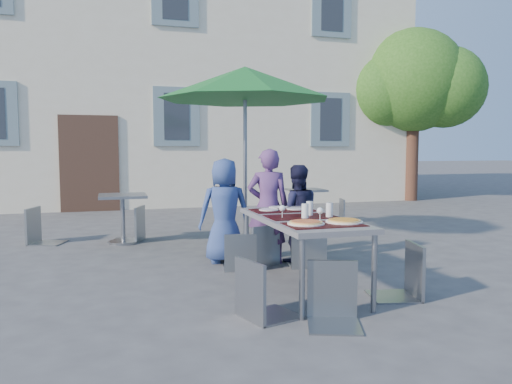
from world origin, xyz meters
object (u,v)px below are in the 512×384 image
object	(u,v)px
pizza_near_left	(306,223)
child_2	(296,214)
cafe_table_1	(306,202)
cafe_table_0	(123,210)
pizza_near_right	(344,221)
child_0	(225,211)
chair_5	(334,256)
bg_chair_l_0	(39,203)
chair_4	(405,237)
bg_chair_l_1	(268,195)
bg_chair_r_1	(338,197)
patio_umbrella	(245,85)
dining_table	(302,222)
chair_0	(240,229)
chair_1	(261,220)
bg_chair_r_0	(133,202)
child_1	(268,206)
chair_2	(308,220)
chair_3	(260,252)

from	to	relation	value
pizza_near_left	child_2	bearing A→B (deg)	71.51
cafe_table_1	cafe_table_0	bearing A→B (deg)	-164.94
pizza_near_right	child_0	world-z (taller)	child_0
chair_5	bg_chair_l_0	bearing A→B (deg)	121.95
child_0	cafe_table_0	distance (m)	2.07
chair_4	bg_chair_l_1	world-z (taller)	chair_4
cafe_table_1	bg_chair_r_1	xyz separation A→B (m)	(0.71, 0.13, 0.07)
patio_umbrella	bg_chair_r_1	distance (m)	3.49
dining_table	chair_0	distance (m)	1.06
pizza_near_right	chair_1	xyz separation A→B (m)	(-0.31, 1.63, -0.20)
bg_chair_l_1	bg_chair_r_0	bearing A→B (deg)	-158.09
child_1	chair_2	world-z (taller)	child_1
dining_table	cafe_table_0	world-z (taller)	dining_table
dining_table	bg_chair_r_0	xyz separation A→B (m)	(-1.52, 3.25, -0.09)
child_2	bg_chair_l_1	bearing A→B (deg)	-90.14
chair_2	chair_5	size ratio (longest dim) A/B	1.02
child_1	cafe_table_0	bearing A→B (deg)	-31.36
bg_chair_r_0	cafe_table_1	size ratio (longest dim) A/B	1.52
bg_chair_r_1	chair_3	bearing A→B (deg)	-122.35
bg_chair_l_1	cafe_table_1	bearing A→B (deg)	-22.76
pizza_near_right	chair_4	size ratio (longest dim) A/B	0.35
chair_4	child_1	bearing A→B (deg)	114.34
chair_4	chair_0	bearing A→B (deg)	129.85
chair_1	bg_chair_l_0	bearing A→B (deg)	140.43
dining_table	child_0	size ratio (longest dim) A/B	1.40
child_1	bg_chair_r_0	size ratio (longest dim) A/B	1.40
chair_0	bg_chair_r_1	world-z (taller)	bg_chair_r_1
dining_table	bg_chair_l_1	xyz separation A→B (m)	(1.04, 4.28, -0.13)
dining_table	bg_chair_l_0	bearing A→B (deg)	129.92
pizza_near_right	bg_chair_r_1	xyz separation A→B (m)	(2.19, 4.63, -0.26)
patio_umbrella	bg_chair_l_1	bearing A→B (deg)	62.88
child_2	patio_umbrella	xyz separation A→B (m)	(-0.35, 1.17, 1.74)
chair_1	bg_chair_l_0	size ratio (longest dim) A/B	0.93
pizza_near_left	child_1	bearing A→B (deg)	83.28
cafe_table_0	bg_chair_r_1	size ratio (longest dim) A/B	0.86
pizza_near_left	child_2	distance (m)	1.78
cafe_table_1	bg_chair_l_1	distance (m)	0.73
pizza_near_right	patio_umbrella	world-z (taller)	patio_umbrella
child_0	cafe_table_1	distance (m)	3.39
chair_2	cafe_table_0	bearing A→B (deg)	133.42
pizza_near_right	chair_1	size ratio (longest dim) A/B	0.36
child_0	bg_chair_r_1	distance (m)	3.97
chair_0	child_0	bearing A→B (deg)	99.67
chair_0	bg_chair_r_1	xyz separation A→B (m)	(2.81, 3.17, 0.01)
pizza_near_left	chair_4	bearing A→B (deg)	-2.75
pizza_near_left	chair_1	distance (m)	1.64
chair_5	chair_3	bearing A→B (deg)	154.85
pizza_near_left	cafe_table_1	size ratio (longest dim) A/B	0.50
cafe_table_0	bg_chair_r_0	world-z (taller)	bg_chair_r_0
chair_4	bg_chair_r_1	world-z (taller)	chair_4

